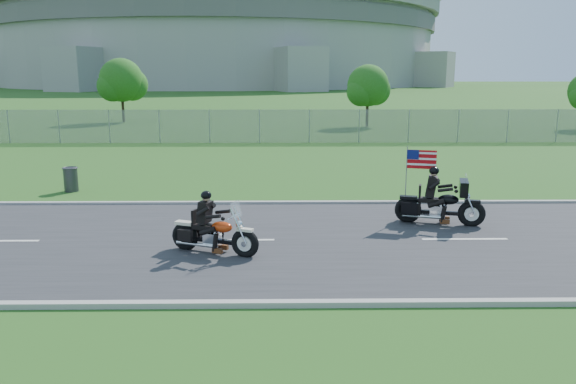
{
  "coord_description": "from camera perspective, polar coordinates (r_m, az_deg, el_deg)",
  "views": [
    {
      "loc": [
        -0.73,
        -13.77,
        4.29
      ],
      "look_at": [
        -0.55,
        0.0,
        1.3
      ],
      "focal_mm": 35.0,
      "sensor_mm": 36.0,
      "label": 1
    }
  ],
  "objects": [
    {
      "name": "stadium",
      "position": [
        185.12,
        -6.99,
        15.67
      ],
      "size": [
        140.4,
        140.4,
        29.2
      ],
      "color": "#A3A099",
      "rests_on": "ground"
    },
    {
      "name": "motorcycle_lead",
      "position": [
        13.43,
        -7.64,
        -4.28
      ],
      "size": [
        2.19,
        1.1,
        1.54
      ],
      "rotation": [
        0.0,
        0.0,
        -0.37
      ],
      "color": "black",
      "rests_on": "ground"
    },
    {
      "name": "tree_fence_near",
      "position": [
        44.34,
        8.17,
        10.44
      ],
      "size": [
        3.52,
        3.28,
        4.75
      ],
      "color": "#382316",
      "rests_on": "ground"
    },
    {
      "name": "road",
      "position": [
        14.43,
        2.18,
        -4.95
      ],
      "size": [
        120.0,
        8.0,
        0.04
      ],
      "primitive_type": "cube",
      "color": "#28282B",
      "rests_on": "ground"
    },
    {
      "name": "motorcycle_follow",
      "position": [
        16.34,
        15.13,
        -1.32
      ],
      "size": [
        2.45,
        1.12,
        2.08
      ],
      "rotation": [
        0.0,
        0.0,
        -0.27
      ],
      "color": "black",
      "rests_on": "ground"
    },
    {
      "name": "ground",
      "position": [
        14.44,
        2.18,
        -5.03
      ],
      "size": [
        420.0,
        420.0,
        0.0
      ],
      "primitive_type": "plane",
      "color": "#224C17",
      "rests_on": "ground"
    },
    {
      "name": "curb_south",
      "position": [
        10.62,
        3.31,
        -11.27
      ],
      "size": [
        120.0,
        0.18,
        0.12
      ],
      "primitive_type": "cube",
      "color": "#9E9B93",
      "rests_on": "ground"
    },
    {
      "name": "trash_can",
      "position": [
        21.69,
        -21.2,
        1.17
      ],
      "size": [
        0.59,
        0.59,
        0.85
      ],
      "primitive_type": "cylinder",
      "rotation": [
        0.0,
        0.0,
        -0.22
      ],
      "color": "#313136",
      "rests_on": "ground"
    },
    {
      "name": "curb_north",
      "position": [
        18.33,
        1.55,
        -1.12
      ],
      "size": [
        120.0,
        0.18,
        0.12
      ],
      "primitive_type": "cube",
      "color": "#9E9B93",
      "rests_on": "ground"
    },
    {
      "name": "fence",
      "position": [
        34.19,
        -7.98,
        6.62
      ],
      "size": [
        60.0,
        0.03,
        2.0
      ],
      "primitive_type": "cube",
      "color": "gray",
      "rests_on": "ground"
    },
    {
      "name": "tree_fence_mid",
      "position": [
        49.61,
        -16.5,
        10.63
      ],
      "size": [
        3.96,
        3.69,
        5.3
      ],
      "color": "#382316",
      "rests_on": "ground"
    }
  ]
}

